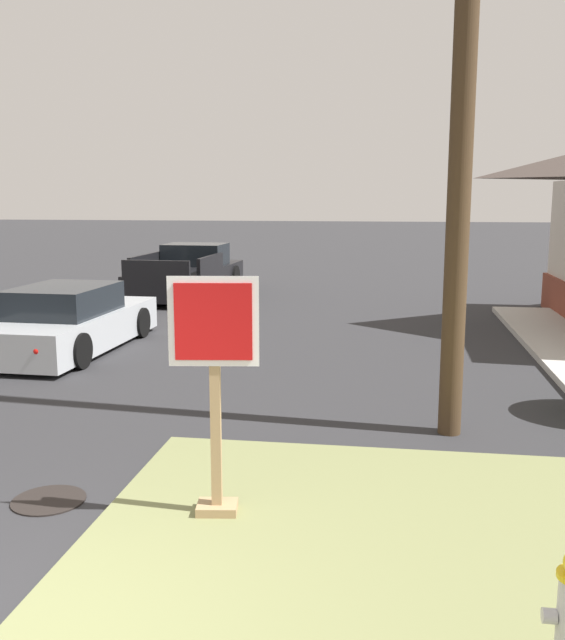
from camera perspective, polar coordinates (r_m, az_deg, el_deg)
The scene contains 5 objects.
grass_corner_patch at distance 6.04m, azimuth 8.24°, elevation -18.19°, with size 5.03×4.66×0.08m, color olive.
stop_sign at distance 6.20m, azimuth -5.48°, elevation -6.36°, with size 0.77×0.33×2.14m.
manhole_cover at distance 7.32m, azimuth -18.42°, elevation -13.69°, with size 0.70×0.70×0.02m, color black.
parked_sedan_silver at distance 13.87m, azimuth -16.90°, elevation -0.17°, with size 1.99×4.52×1.25m.
pickup_truck_black at distance 20.86m, azimuth -7.58°, elevation 3.66°, with size 2.27×5.45×1.48m.
Camera 1 is at (2.53, -3.53, 2.88)m, focal length 39.48 mm.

